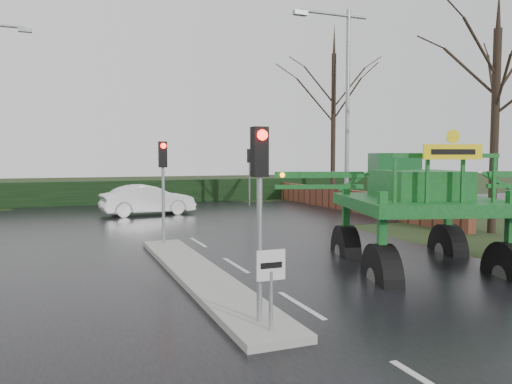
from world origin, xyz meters
name	(u,v)px	position (x,y,z in m)	size (l,w,h in m)	color
ground	(300,306)	(0.00, 0.00, 0.00)	(140.00, 140.00, 0.00)	black
road_main	(185,235)	(0.00, 10.00, 0.00)	(14.00, 80.00, 0.02)	black
road_cross	(157,217)	(0.00, 16.00, 0.01)	(80.00, 12.00, 0.02)	black
median_island	(199,275)	(-1.30, 3.00, 0.09)	(1.20, 10.00, 0.16)	gray
hedge_row	(134,192)	(0.00, 24.00, 0.75)	(44.00, 0.90, 1.50)	black
brick_wall	(339,199)	(10.50, 16.00, 0.60)	(0.40, 20.00, 1.20)	#592D1E
keep_left_sign	(271,277)	(-1.30, -1.50, 1.06)	(0.50, 0.07, 1.35)	gray
traffic_signal_near	(260,182)	(-1.30, -1.01, 2.59)	(0.26, 0.33, 3.52)	gray
traffic_signal_mid	(163,170)	(-1.30, 7.49, 2.59)	(0.26, 0.33, 3.52)	gray
traffic_signal_far	(249,164)	(6.50, 20.01, 2.59)	(0.26, 0.33, 3.52)	gray
street_light_right	(342,95)	(8.19, 12.00, 5.99)	(3.85, 0.30, 10.00)	gray
tree_right_near	(496,101)	(11.50, 6.00, 5.20)	(5.60, 5.60, 9.64)	black
tree_right_far	(334,106)	(13.00, 21.00, 6.50)	(7.00, 7.00, 12.05)	black
crop_sprayer	(380,192)	(2.83, 1.34, 2.16)	(7.90, 5.95, 4.58)	black
white_sedan	(148,215)	(-0.23, 17.16, 0.00)	(1.65, 4.73, 1.56)	white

